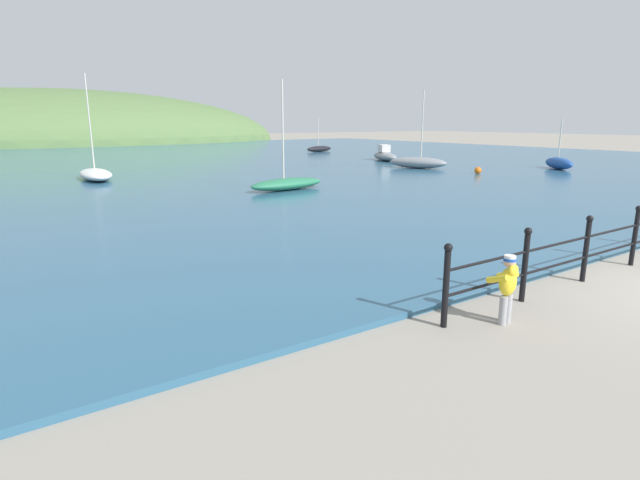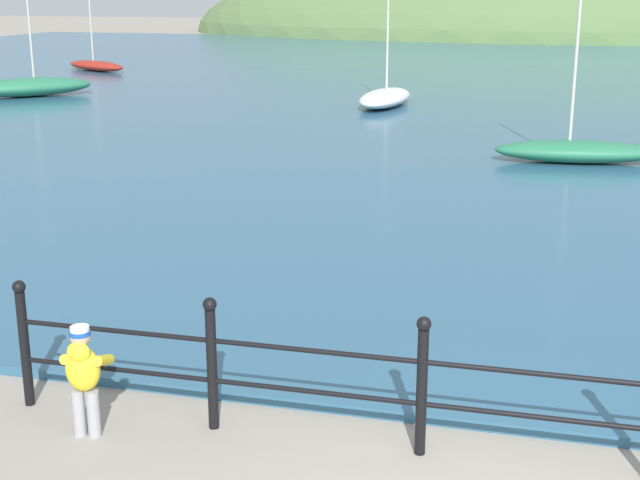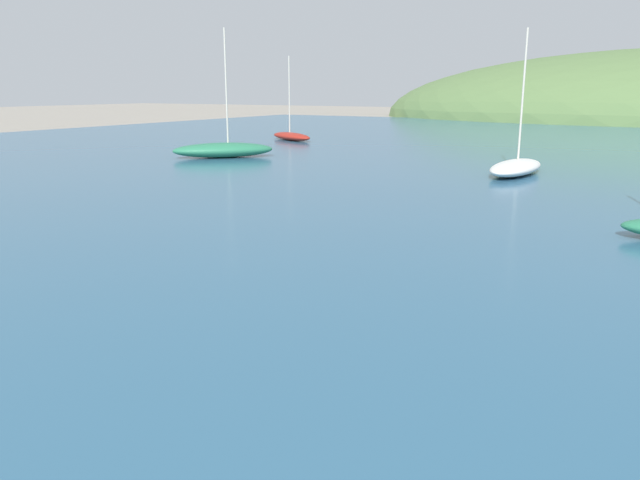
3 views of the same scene
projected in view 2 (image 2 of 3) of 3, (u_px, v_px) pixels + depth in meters
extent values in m
cube|color=#2D5B7A|center=(546.00, 81.00, 35.61)|extent=(80.00, 60.00, 0.10)
ellipsoid|color=#567542|center=(552.00, 34.00, 71.95)|extent=(59.88, 32.93, 13.66)
cylinder|color=black|center=(25.00, 349.00, 8.09)|extent=(0.09, 0.09, 1.10)
sphere|color=black|center=(19.00, 287.00, 7.93)|extent=(0.12, 0.12, 0.12)
cylinder|color=black|center=(212.00, 370.00, 7.66)|extent=(0.09, 0.09, 1.10)
sphere|color=black|center=(210.00, 304.00, 7.49)|extent=(0.12, 0.12, 0.12)
cylinder|color=black|center=(422.00, 393.00, 7.23)|extent=(0.09, 0.09, 1.10)
sphere|color=black|center=(424.00, 324.00, 7.06)|extent=(0.12, 0.12, 0.12)
cylinder|color=black|center=(538.00, 374.00, 6.93)|extent=(9.07, 0.04, 0.04)
cylinder|color=black|center=(535.00, 417.00, 7.04)|extent=(9.07, 0.04, 0.04)
cylinder|color=#99999E|center=(79.00, 413.00, 7.62)|extent=(0.11, 0.11, 0.42)
cylinder|color=#99999E|center=(94.00, 414.00, 7.61)|extent=(0.11, 0.11, 0.42)
ellipsoid|color=yellow|center=(83.00, 369.00, 7.50)|extent=(0.33, 0.26, 0.40)
ellipsoid|color=yellow|center=(78.00, 352.00, 7.40)|extent=(0.21, 0.14, 0.18)
cylinder|color=yellow|center=(71.00, 358.00, 7.59)|extent=(0.13, 0.32, 0.19)
cylinder|color=yellow|center=(103.00, 360.00, 7.56)|extent=(0.13, 0.32, 0.19)
sphere|color=tan|center=(80.00, 336.00, 7.42)|extent=(0.17, 0.17, 0.17)
cylinder|color=#194CB2|center=(80.00, 333.00, 7.41)|extent=(0.17, 0.17, 0.04)
cylinder|color=silver|center=(80.00, 329.00, 7.40)|extent=(0.16, 0.16, 0.04)
ellipsoid|color=silver|center=(385.00, 98.00, 27.94)|extent=(1.55, 4.01, 0.50)
cylinder|color=beige|center=(388.00, 18.00, 27.46)|extent=(0.07, 0.07, 4.34)
ellipsoid|color=maroon|center=(96.00, 66.00, 39.53)|extent=(3.87, 2.77, 0.44)
cylinder|color=beige|center=(90.00, 11.00, 39.02)|extent=(0.07, 0.07, 4.23)
ellipsoid|color=#287551|center=(577.00, 151.00, 18.96)|extent=(3.55, 1.47, 0.47)
cylinder|color=beige|center=(577.00, 49.00, 18.39)|extent=(0.07, 0.07, 3.80)
ellipsoid|color=#287551|center=(28.00, 87.00, 30.30)|extent=(4.06, 4.04, 0.63)
cylinder|color=beige|center=(28.00, 6.00, 29.67)|extent=(0.07, 0.07, 4.71)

